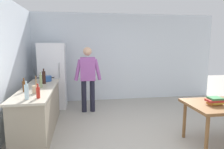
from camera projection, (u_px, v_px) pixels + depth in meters
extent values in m
plane|color=#9E998E|center=(144.00, 141.00, 3.78)|extent=(14.00, 14.00, 0.00)
cube|color=silver|center=(116.00, 57.00, 6.50)|extent=(6.40, 0.12, 2.70)
cube|color=gray|center=(39.00, 111.00, 4.19)|extent=(0.60, 2.12, 0.86)
cube|color=#B2A893|center=(38.00, 89.00, 4.12)|extent=(0.64, 2.20, 0.04)
cube|color=white|center=(53.00, 76.00, 5.69)|extent=(0.70, 0.64, 1.80)
cylinder|color=#B2B2B7|center=(59.00, 70.00, 5.36)|extent=(0.02, 0.02, 0.40)
cylinder|color=#1E1E2D|center=(84.00, 96.00, 5.36)|extent=(0.13, 0.13, 0.84)
cylinder|color=#1E1E2D|center=(92.00, 96.00, 5.39)|extent=(0.13, 0.13, 0.84)
cube|color=#99519E|center=(88.00, 69.00, 5.27)|extent=(0.38, 0.22, 0.60)
sphere|color=tan|center=(87.00, 51.00, 5.20)|extent=(0.22, 0.22, 0.22)
cylinder|color=#99519E|center=(78.00, 70.00, 5.19)|extent=(0.20, 0.09, 0.55)
cylinder|color=#99519E|center=(98.00, 70.00, 5.27)|extent=(0.20, 0.09, 0.55)
cylinder|color=brown|center=(207.00, 136.00, 3.21)|extent=(0.06, 0.06, 0.70)
cylinder|color=brown|center=(184.00, 120.00, 3.90)|extent=(0.06, 0.06, 0.70)
cylinder|color=#285193|center=(46.00, 79.00, 4.87)|extent=(0.28, 0.28, 0.12)
cube|color=black|center=(38.00, 78.00, 4.84)|extent=(0.06, 0.03, 0.02)
cube|color=black|center=(53.00, 78.00, 4.89)|extent=(0.06, 0.03, 0.02)
cylinder|color=tan|center=(35.00, 89.00, 3.69)|extent=(0.11, 0.11, 0.14)
cylinder|color=olive|center=(36.00, 82.00, 3.68)|extent=(0.02, 0.05, 0.22)
cylinder|color=olive|center=(36.00, 82.00, 3.67)|extent=(0.02, 0.04, 0.22)
cylinder|color=black|center=(44.00, 77.00, 4.55)|extent=(0.08, 0.08, 0.28)
cylinder|color=black|center=(44.00, 70.00, 4.52)|extent=(0.03, 0.03, 0.06)
cylinder|color=#5B3314|center=(24.00, 86.00, 3.80)|extent=(0.06, 0.06, 0.20)
cylinder|color=#5B3314|center=(24.00, 80.00, 3.78)|extent=(0.02, 0.02, 0.06)
cylinder|color=#B22319|center=(38.00, 93.00, 3.35)|extent=(0.06, 0.06, 0.18)
cylinder|color=#B22319|center=(38.00, 86.00, 3.34)|extent=(0.02, 0.02, 0.06)
cylinder|color=gray|center=(41.00, 81.00, 4.16)|extent=(0.06, 0.06, 0.26)
cylinder|color=gray|center=(40.00, 73.00, 4.14)|extent=(0.02, 0.02, 0.06)
cylinder|color=silver|center=(27.00, 92.00, 3.27)|extent=(0.07, 0.07, 0.24)
cylinder|color=silver|center=(26.00, 83.00, 3.25)|extent=(0.03, 0.03, 0.06)
cube|color=orange|center=(214.00, 104.00, 3.53)|extent=(0.21, 0.16, 0.03)
cube|color=gold|center=(216.00, 102.00, 3.51)|extent=(0.23, 0.17, 0.03)
cube|color=#B22D28|center=(215.00, 100.00, 3.49)|extent=(0.28, 0.18, 0.04)
cube|color=#387A47|center=(215.00, 98.00, 3.50)|extent=(0.21, 0.19, 0.03)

